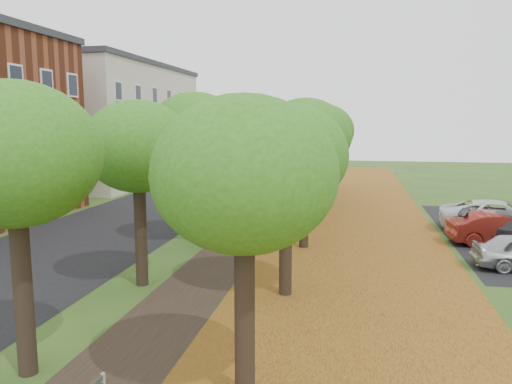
% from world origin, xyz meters
% --- Properties ---
extents(ground, '(120.00, 120.00, 0.00)m').
position_xyz_m(ground, '(0.00, 0.00, 0.00)').
color(ground, '#2D4C19').
rests_on(ground, ground).
extents(street_asphalt, '(8.00, 70.00, 0.01)m').
position_xyz_m(street_asphalt, '(-7.50, 15.00, 0.00)').
color(street_asphalt, black).
rests_on(street_asphalt, ground).
extents(footpath, '(3.20, 70.00, 0.01)m').
position_xyz_m(footpath, '(0.00, 15.00, 0.00)').
color(footpath, black).
rests_on(footpath, ground).
extents(leaf_verge, '(7.50, 70.00, 0.01)m').
position_xyz_m(leaf_verge, '(5.00, 15.00, 0.01)').
color(leaf_verge, '#996C1C').
rests_on(leaf_verge, ground).
extents(tree_row_west, '(3.84, 33.84, 6.21)m').
position_xyz_m(tree_row_west, '(-2.20, 15.00, 4.55)').
color(tree_row_west, black).
rests_on(tree_row_west, ground).
extents(tree_row_east, '(3.84, 33.84, 6.21)m').
position_xyz_m(tree_row_east, '(2.60, 15.00, 4.55)').
color(tree_row_east, black).
rests_on(tree_row_east, ground).
extents(building_cream, '(10.30, 20.30, 10.40)m').
position_xyz_m(building_cream, '(-17.00, 33.00, 5.21)').
color(building_cream, beige).
rests_on(building_cream, ground).
extents(car_red, '(4.46, 1.94, 1.43)m').
position_xyz_m(car_red, '(11.00, 14.01, 0.71)').
color(car_red, maroon).
rests_on(car_red, ground).
extents(car_white, '(5.86, 3.33, 1.54)m').
position_xyz_m(car_white, '(11.70, 16.70, 0.77)').
color(car_white, silver).
rests_on(car_white, ground).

